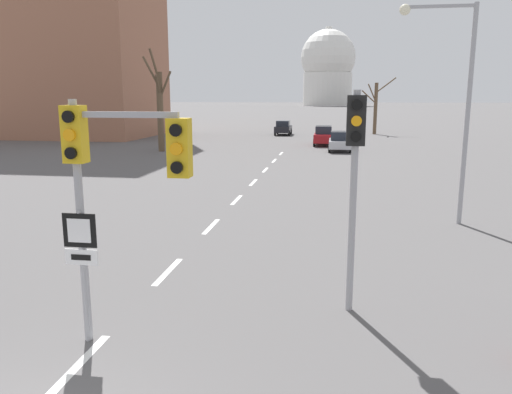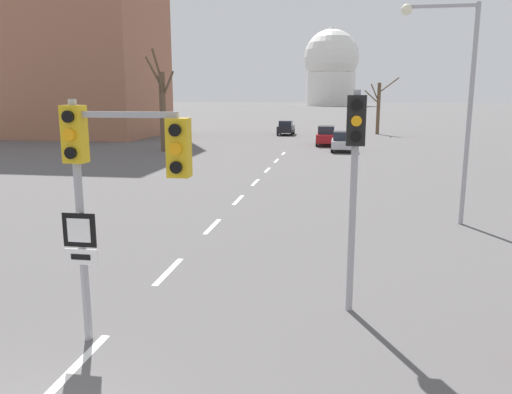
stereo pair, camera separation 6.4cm
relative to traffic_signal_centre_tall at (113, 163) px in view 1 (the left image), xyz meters
name	(u,v)px [view 1 (the left image)]	position (x,y,z in m)	size (l,w,h in m)	color
lane_stripe_0	(79,364)	(-0.41, -0.84, -3.23)	(0.16, 2.00, 0.01)	silver
lane_stripe_1	(168,271)	(-0.41, 3.66, -3.23)	(0.16, 2.00, 0.01)	silver
lane_stripe_2	(211,226)	(-0.41, 8.16, -3.23)	(0.16, 2.00, 0.01)	silver
lane_stripe_3	(237,200)	(-0.41, 12.66, -3.23)	(0.16, 2.00, 0.01)	silver
lane_stripe_4	(253,182)	(-0.41, 17.16, -3.23)	(0.16, 2.00, 0.01)	silver
lane_stripe_5	(265,170)	(-0.41, 21.66, -3.23)	(0.16, 2.00, 0.01)	silver
lane_stripe_6	(274,161)	(-0.41, 26.16, -3.23)	(0.16, 2.00, 0.01)	silver
lane_stripe_7	(281,153)	(-0.41, 30.66, -3.23)	(0.16, 2.00, 0.01)	silver
traffic_signal_centre_tall	(113,163)	(0.00, 0.00, 0.00)	(2.17, 0.34, 4.29)	#9E9EA3
traffic_signal_near_right	(355,160)	(4.04, 2.04, -0.11)	(0.36, 0.34, 4.46)	#9E9EA3
route_sign_post	(81,254)	(-0.65, -0.07, -1.59)	(0.60, 0.08, 2.42)	#9E9EA3
street_lamp_right	(454,89)	(7.51, 9.89, 1.35)	(2.47, 0.36, 7.29)	#9E9EA3
sedan_near_left	(324,136)	(2.68, 38.03, -2.37)	(1.74, 4.48, 1.75)	maroon
sedan_near_right	(283,128)	(-2.21, 49.90, -2.41)	(1.78, 3.99, 1.64)	black
sedan_mid_centre	(340,141)	(4.12, 33.06, -2.44)	(1.83, 3.96, 1.60)	#B7B7BC
bare_tree_left_near	(160,106)	(-10.16, 30.80, 0.38)	(2.56, 2.80, 7.94)	brown
bare_tree_right_near	(376,106)	(8.32, 52.84, 0.00)	(3.94, 1.77, 6.58)	brown
capitol_dome	(328,68)	(-0.41, 244.15, 14.88)	(26.34, 26.34, 37.20)	silver
apartment_block_left	(66,8)	(-25.40, 45.13, 10.52)	(18.00, 14.00, 27.51)	#9E664C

